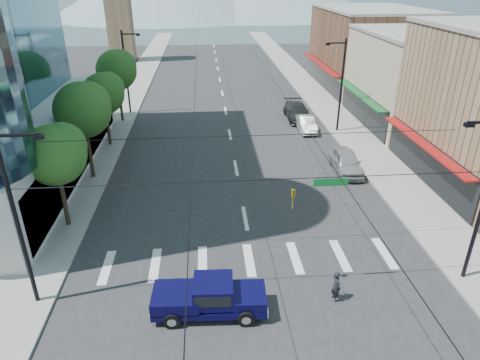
{
  "coord_description": "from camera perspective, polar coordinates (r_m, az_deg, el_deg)",
  "views": [
    {
      "loc": [
        -2.34,
        -17.86,
        14.5
      ],
      "look_at": [
        -0.37,
        5.59,
        3.0
      ],
      "focal_mm": 32.0,
      "sensor_mm": 36.0,
      "label": 1
    }
  ],
  "objects": [
    {
      "name": "sidewalk_left",
      "position": [
        60.41,
        -14.15,
        11.46
      ],
      "size": [
        4.0,
        120.0,
        0.15
      ],
      "primitive_type": "cube",
      "color": "gray",
      "rests_on": "ground"
    },
    {
      "name": "shop_mid",
      "position": [
        48.5,
        23.3,
        12.08
      ],
      "size": [
        12.0,
        14.0,
        9.0
      ],
      "primitive_type": "cube",
      "color": "tan",
      "rests_on": "ground"
    },
    {
      "name": "ground",
      "position": [
        23.13,
        2.13,
        -12.81
      ],
      "size": [
        160.0,
        160.0,
        0.0
      ],
      "primitive_type": "plane",
      "color": "#28282B",
      "rests_on": "ground"
    },
    {
      "name": "pedestrian",
      "position": [
        21.79,
        12.7,
        -13.6
      ],
      "size": [
        0.52,
        0.68,
        1.66
      ],
      "primitive_type": "imported",
      "rotation": [
        0.0,
        0.0,
        1.79
      ],
      "color": "black",
      "rests_on": "ground"
    },
    {
      "name": "signal_rig",
      "position": [
        19.7,
        3.25,
        -4.03
      ],
      "size": [
        21.8,
        0.2,
        9.0
      ],
      "color": "black",
      "rests_on": "ground"
    },
    {
      "name": "lamp_pole_nw",
      "position": [
        49.51,
        -14.85,
        14.08
      ],
      "size": [
        2.0,
        0.25,
        9.0
      ],
      "color": "black",
      "rests_on": "ground"
    },
    {
      "name": "parked_car_far",
      "position": [
        47.24,
        7.65,
        9.01
      ],
      "size": [
        2.37,
        5.81,
        1.69
      ],
      "primitive_type": "imported",
      "rotation": [
        0.0,
        0.0,
        -0.0
      ],
      "color": "#28292B",
      "rests_on": "ground"
    },
    {
      "name": "shop_far",
      "position": [
        62.75,
        16.81,
        16.29
      ],
      "size": [
        12.0,
        18.0,
        10.0
      ],
      "primitive_type": "cube",
      "color": "brown",
      "rests_on": "ground"
    },
    {
      "name": "sidewalk_right",
      "position": [
        61.34,
        9.06,
        12.12
      ],
      "size": [
        4.0,
        120.0,
        0.15
      ],
      "primitive_type": "cube",
      "color": "gray",
      "rests_on": "ground"
    },
    {
      "name": "parked_car_near",
      "position": [
        35.15,
        13.98,
        2.39
      ],
      "size": [
        2.29,
        5.12,
        1.71
      ],
      "primitive_type": "imported",
      "rotation": [
        0.0,
        0.0,
        -0.05
      ],
      "color": "#ACABB0",
      "rests_on": "ground"
    },
    {
      "name": "pickup_truck",
      "position": [
        20.59,
        -4.17,
        -15.23
      ],
      "size": [
        5.44,
        2.29,
        1.81
      ],
      "rotation": [
        0.0,
        0.0,
        -0.05
      ],
      "color": "#090736",
      "rests_on": "ground"
    },
    {
      "name": "tree_far",
      "position": [
        46.66,
        -15.99,
        14.07
      ],
      "size": [
        4.09,
        4.09,
        7.52
      ],
      "color": "black",
      "rests_on": "ground"
    },
    {
      "name": "tree_near",
      "position": [
        27.22,
        -23.2,
        3.41
      ],
      "size": [
        3.65,
        3.64,
        6.71
      ],
      "color": "black",
      "rests_on": "ground"
    },
    {
      "name": "tree_midnear",
      "position": [
        33.38,
        -20.03,
        9.0
      ],
      "size": [
        4.09,
        4.09,
        7.52
      ],
      "color": "black",
      "rests_on": "ground"
    },
    {
      "name": "parked_car_mid",
      "position": [
        43.83,
        8.8,
        7.4
      ],
      "size": [
        1.54,
        4.35,
        1.43
      ],
      "primitive_type": "imported",
      "rotation": [
        0.0,
        0.0,
        0.0
      ],
      "color": "silver",
      "rests_on": "ground"
    },
    {
      "name": "tree_midfar",
      "position": [
        40.1,
        -17.57,
        11.14
      ],
      "size": [
        3.65,
        3.64,
        6.71
      ],
      "color": "black",
      "rests_on": "ground"
    },
    {
      "name": "lamp_pole_ne",
      "position": [
        43.01,
        13.25,
        12.53
      ],
      "size": [
        2.0,
        0.25,
        9.0
      ],
      "color": "black",
      "rests_on": "ground"
    }
  ]
}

